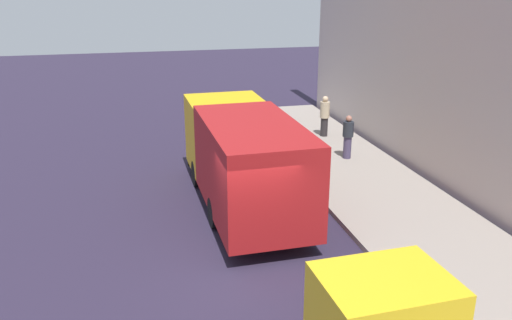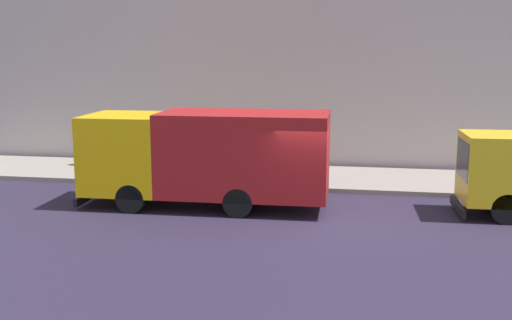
{
  "view_description": "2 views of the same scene",
  "coord_description": "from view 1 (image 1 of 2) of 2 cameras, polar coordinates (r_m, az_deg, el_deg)",
  "views": [
    {
      "loc": [
        -2.36,
        -10.69,
        6.45
      ],
      "look_at": [
        0.95,
        2.91,
        1.62
      ],
      "focal_mm": 36.98,
      "sensor_mm": 36.0,
      "label": 1
    },
    {
      "loc": [
        -16.74,
        -1.08,
        4.69
      ],
      "look_at": [
        1.62,
        2.11,
        1.29
      ],
      "focal_mm": 43.07,
      "sensor_mm": 36.0,
      "label": 2
    }
  ],
  "objects": [
    {
      "name": "pedestrian_standing",
      "position": [
        22.23,
        7.43,
        4.82
      ],
      "size": [
        0.56,
        0.56,
        1.7
      ],
      "rotation": [
        0.0,
        0.0,
        5.5
      ],
      "color": "#262325",
      "rests_on": "sidewalk"
    },
    {
      "name": "large_utility_truck",
      "position": [
        15.26,
        -1.43,
        0.47
      ],
      "size": [
        2.55,
        7.38,
        2.86
      ],
      "rotation": [
        0.0,
        0.0,
        0.02
      ],
      "color": "#EAB10A",
      "rests_on": "ground"
    },
    {
      "name": "pedestrian_walking",
      "position": [
        19.54,
        9.91,
        2.56
      ],
      "size": [
        0.47,
        0.47,
        1.61
      ],
      "rotation": [
        0.0,
        0.0,
        1.33
      ],
      "color": "#403756",
      "rests_on": "sidewalk"
    },
    {
      "name": "ground",
      "position": [
        12.71,
        -1.09,
        -11.47
      ],
      "size": [
        80.0,
        80.0,
        0.0
      ],
      "primitive_type": "plane",
      "color": "#271F34"
    },
    {
      "name": "sidewalk",
      "position": [
        14.44,
        18.75,
        -8.23
      ],
      "size": [
        3.95,
        30.0,
        0.16
      ],
      "primitive_type": "cube",
      "color": "gray",
      "rests_on": "ground"
    }
  ]
}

